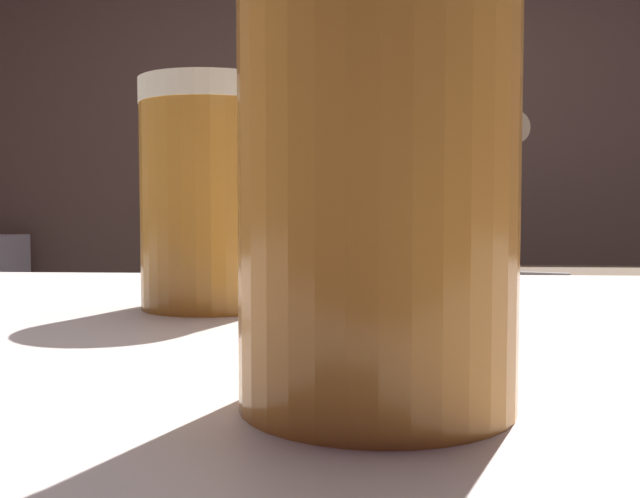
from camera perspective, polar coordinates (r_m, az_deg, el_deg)
name	(u,v)px	position (r m, az deg, el deg)	size (l,w,h in m)	color
wall_back	(382,157)	(3.62, 4.89, 7.17)	(5.20, 0.10, 2.70)	brown
prep_counter	(510,426)	(2.29, 14.56, -13.25)	(2.10, 0.60, 0.91)	#483728
back_shelf	(347,327)	(3.38, 2.15, -6.13)	(0.83, 0.36, 1.10)	#323239
bartender	(442,253)	(1.71, 9.46, -0.30)	(0.47, 0.54, 1.72)	#2A303A
mixing_bowl	(395,267)	(2.07, 5.91, -1.42)	(0.17, 0.17, 0.05)	teal
chefs_knife	(526,273)	(2.16, 15.75, -1.83)	(0.24, 0.03, 0.01)	silver
pint_glass_near	(377,162)	(0.21, 4.50, 6.80)	(0.08, 0.08, 0.14)	#C0782C
pint_glass_far	(212,195)	(0.42, -8.43, 4.20)	(0.08, 0.08, 0.13)	#BD7D2D
bottle_soy	(410,186)	(3.28, 7.04, 4.87)	(0.05, 0.05, 0.24)	#395E94
bottle_olive_oil	(297,191)	(3.27, -1.78, 4.52)	(0.07, 0.07, 0.19)	red
bottle_vinegar	(387,191)	(3.30, 5.24, 4.53)	(0.05, 0.05, 0.19)	#54863C
bottle_hot_sauce	(409,187)	(3.43, 6.94, 4.79)	(0.07, 0.07, 0.24)	#C8D389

